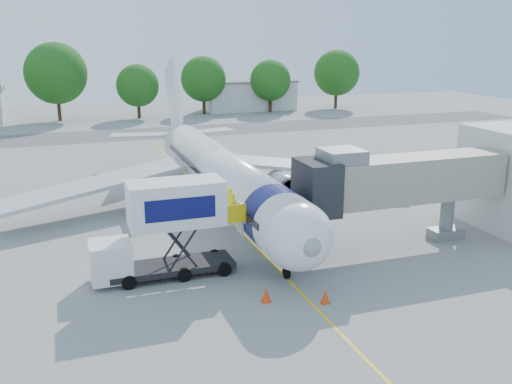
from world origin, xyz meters
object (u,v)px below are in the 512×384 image
object	(u,v)px
aircraft	(219,173)
catering_hiloader	(165,230)
ground_tug	(364,365)
jet_bridge	(391,181)

from	to	relation	value
aircraft	catering_hiloader	bearing A→B (deg)	-119.40
aircraft	ground_tug	xyz separation A→B (m)	(-0.94, -23.81, -2.19)
aircraft	jet_bridge	world-z (taller)	aircraft
aircraft	ground_tug	bearing A→B (deg)	-92.26
catering_hiloader	ground_tug	size ratio (longest dim) A/B	2.29
jet_bridge	catering_hiloader	world-z (taller)	jet_bridge
jet_bridge	ground_tug	xyz separation A→B (m)	(-8.93, -12.69, -3.59)
ground_tug	catering_hiloader	bearing A→B (deg)	116.83
aircraft	ground_tug	world-z (taller)	aircraft
aircraft	jet_bridge	xyz separation A→B (m)	(7.99, -11.12, 1.39)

